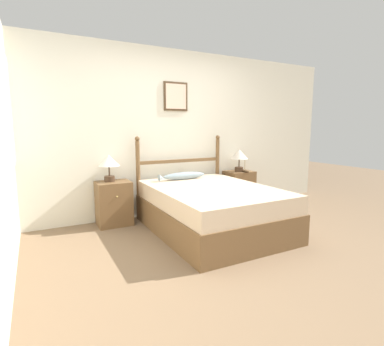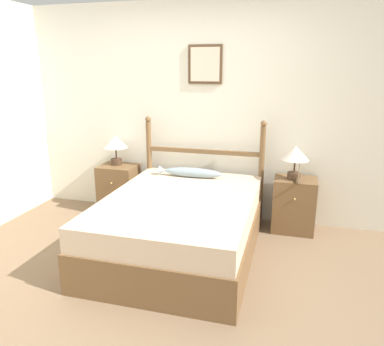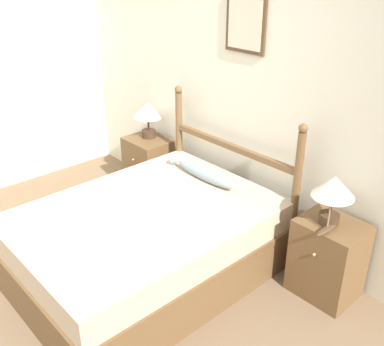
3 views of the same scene
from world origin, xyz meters
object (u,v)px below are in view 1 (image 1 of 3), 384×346
(table_lamp_left, at_px, (109,162))
(nightstand_right, at_px, (239,189))
(model_boat, at_px, (245,171))
(bed, at_px, (212,209))
(nightstand_left, at_px, (114,203))
(fish_pillow, at_px, (183,176))
(table_lamp_right, at_px, (239,156))

(table_lamp_left, bearing_deg, nightstand_right, -1.07)
(table_lamp_left, height_order, model_boat, table_lamp_left)
(bed, bearing_deg, nightstand_left, 141.59)
(bed, xyz_separation_m, fish_pillow, (-0.09, 0.69, 0.35))
(bed, distance_m, table_lamp_right, 1.47)
(table_lamp_right, bearing_deg, bed, -141.74)
(table_lamp_right, relative_size, fish_pillow, 0.50)
(nightstand_left, xyz_separation_m, table_lamp_left, (-0.04, 0.04, 0.58))
(nightstand_right, relative_size, fish_pillow, 0.82)
(table_lamp_left, relative_size, fish_pillow, 0.50)
(table_lamp_right, bearing_deg, nightstand_left, 179.33)
(bed, height_order, fish_pillow, fish_pillow)
(bed, height_order, table_lamp_right, table_lamp_right)
(nightstand_right, relative_size, table_lamp_left, 1.65)
(nightstand_left, height_order, table_lamp_left, table_lamp_left)
(nightstand_right, bearing_deg, model_boat, -78.96)
(bed, xyz_separation_m, table_lamp_left, (-1.12, 0.90, 0.59))
(nightstand_left, relative_size, model_boat, 2.50)
(bed, bearing_deg, table_lamp_right, 38.26)
(table_lamp_left, distance_m, table_lamp_right, 2.18)
(table_lamp_left, bearing_deg, fish_pillow, -11.36)
(nightstand_right, height_order, table_lamp_left, table_lamp_left)
(nightstand_left, distance_m, model_boat, 2.22)
(nightstand_right, height_order, fish_pillow, fish_pillow)
(bed, height_order, table_lamp_left, table_lamp_left)
(table_lamp_right, xyz_separation_m, fish_pillow, (-1.14, -0.14, -0.24))
(table_lamp_right, relative_size, model_boat, 1.52)
(model_boat, bearing_deg, bed, -146.31)
(nightstand_left, bearing_deg, fish_pillow, -9.49)
(nightstand_right, distance_m, model_boat, 0.35)
(nightstand_left, distance_m, table_lamp_right, 2.22)
(nightstand_left, bearing_deg, nightstand_right, 0.00)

